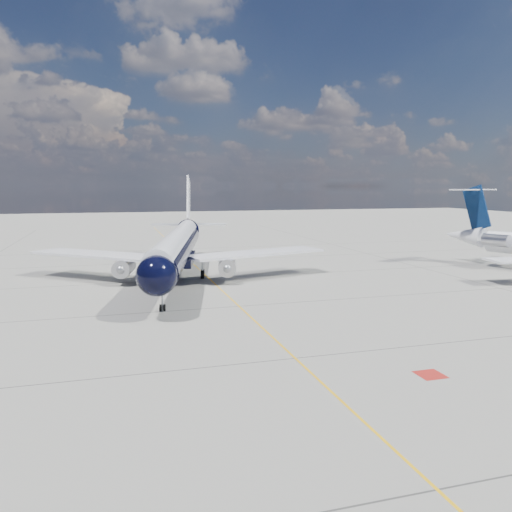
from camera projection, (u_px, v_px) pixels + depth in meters
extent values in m
plane|color=gray|center=(202.00, 272.00, 66.19)|extent=(320.00, 320.00, 0.00)
cube|color=#F1AD0C|center=(209.00, 278.00, 61.44)|extent=(0.16, 160.00, 0.01)
cube|color=maroon|center=(430.00, 375.00, 30.05)|extent=(1.60, 1.60, 0.01)
cylinder|color=black|center=(177.00, 249.00, 59.77)|extent=(11.02, 34.86, 3.49)
sphere|color=black|center=(157.00, 276.00, 41.59)|extent=(4.17, 4.17, 3.49)
cone|color=black|center=(189.00, 229.00, 81.04)|extent=(4.81, 7.04, 3.49)
cylinder|color=white|center=(177.00, 241.00, 59.64)|extent=(10.67, 36.49, 2.73)
cube|color=black|center=(156.00, 270.00, 41.34)|extent=(2.39, 1.56, 0.51)
cube|color=white|center=(98.00, 255.00, 60.63)|extent=(16.40, 14.97, 0.29)
cube|color=white|center=(257.00, 253.00, 61.86)|extent=(18.24, 9.13, 0.29)
cube|color=black|center=(177.00, 259.00, 59.94)|extent=(5.77, 9.81, 0.92)
cylinder|color=#AFAFB6|center=(124.00, 267.00, 57.83)|extent=(2.93, 4.58, 2.06)
cylinder|color=#AFAFB6|center=(227.00, 266.00, 58.59)|extent=(2.93, 4.58, 2.06)
sphere|color=gray|center=(121.00, 270.00, 55.92)|extent=(1.21, 1.21, 1.01)
sphere|color=gray|center=(227.00, 269.00, 56.68)|extent=(1.21, 1.21, 1.01)
cube|color=white|center=(124.00, 261.00, 57.91)|extent=(0.84, 2.92, 1.01)
cube|color=white|center=(227.00, 260.00, 58.68)|extent=(0.84, 2.92, 1.01)
cube|color=white|center=(188.00, 200.00, 79.94)|extent=(1.56, 5.76, 7.84)
cube|color=white|center=(189.00, 224.00, 80.94)|extent=(12.31, 5.47, 0.20)
cylinder|color=gray|center=(162.00, 299.00, 45.15)|extent=(0.20, 0.20, 1.93)
cylinder|color=black|center=(160.00, 308.00, 45.25)|extent=(0.30, 0.66, 0.64)
cylinder|color=black|center=(165.00, 308.00, 45.28)|extent=(0.30, 0.66, 0.64)
cylinder|color=gray|center=(154.00, 268.00, 61.30)|extent=(0.29, 0.29, 1.75)
cylinder|color=gray|center=(202.00, 268.00, 61.68)|extent=(0.29, 0.29, 1.75)
cylinder|color=black|center=(154.00, 275.00, 60.91)|extent=(0.62, 1.08, 1.01)
cylinder|color=black|center=(155.00, 274.00, 61.91)|extent=(0.62, 1.08, 1.01)
cylinder|color=black|center=(202.00, 275.00, 61.28)|extent=(0.62, 1.08, 1.01)
cylinder|color=black|center=(203.00, 273.00, 62.28)|extent=(0.62, 1.08, 1.01)
cone|color=white|center=(464.00, 236.00, 74.70)|extent=(4.74, 6.28, 3.02)
cylinder|color=#AFAFB6|center=(496.00, 240.00, 68.42)|extent=(2.79, 3.93, 1.68)
cube|color=white|center=(498.00, 240.00, 68.74)|extent=(1.66, 2.06, 0.20)
cube|color=white|center=(511.00, 238.00, 70.83)|extent=(1.66, 2.06, 0.20)
cube|color=#091E43|center=(477.00, 208.00, 72.78)|extent=(1.85, 4.51, 6.85)
cube|color=white|center=(474.00, 190.00, 72.94)|extent=(9.16, 5.14, 0.18)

